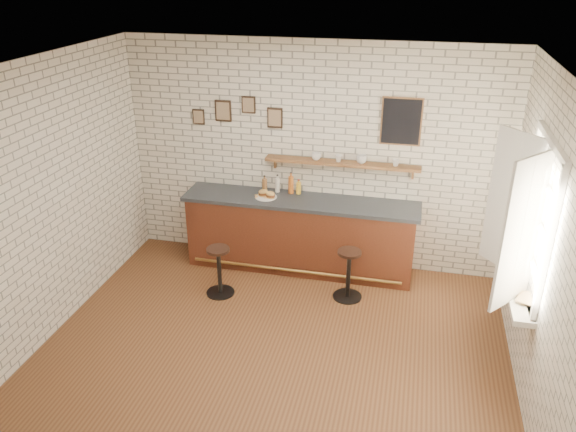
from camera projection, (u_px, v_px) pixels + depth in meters
The scene contains 21 objects.
ground at pixel (276, 343), 6.21m from camera, with size 5.00×5.00×0.00m, color brown.
bar_counter at pixel (300, 234), 7.52m from camera, with size 3.10×0.65×1.01m.
sandwich_plate at pixel (266, 197), 7.37m from camera, with size 0.28×0.28×0.01m, color white.
ciabatta_sandwich at pixel (267, 194), 7.34m from camera, with size 0.26×0.19×0.08m.
potato_chips at pixel (265, 196), 7.36m from camera, with size 0.25×0.18×0.00m.
bitters_bottle_brown at pixel (265, 185), 7.54m from camera, with size 0.07×0.07×0.22m.
bitters_bottle_white at pixel (277, 185), 7.50m from camera, with size 0.06×0.06×0.24m.
bitters_bottle_amber at pixel (291, 185), 7.46m from camera, with size 0.07×0.07×0.30m.
condiment_bottle_yellow at pixel (299, 188), 7.45m from camera, with size 0.06×0.06×0.20m.
bar_stool_left at pixel (219, 269), 6.99m from camera, with size 0.36×0.36×0.64m.
bar_stool_right at pixel (348, 273), 6.90m from camera, with size 0.37×0.37×0.65m.
wall_shelf at pixel (342, 163), 7.18m from camera, with size 2.00×0.18×0.18m.
shelf_cup_a at pixel (316, 156), 7.22m from camera, with size 0.12×0.12×0.09m, color white.
shelf_cup_b at pixel (338, 158), 7.17m from camera, with size 0.09×0.09×0.08m, color white.
shelf_cup_c at pixel (362, 159), 7.10m from camera, with size 0.14×0.14×0.11m, color white.
shelf_cup_d at pixel (396, 163), 7.02m from camera, with size 0.09×0.09×0.08m, color white.
back_wall_decor at pixel (331, 118), 7.05m from camera, with size 2.96×0.02×0.56m.
window_sill at pixel (515, 286), 5.60m from camera, with size 0.20×1.35×0.06m.
casement_window at pixel (524, 218), 5.29m from camera, with size 0.40×1.30×1.56m.
book_lower at pixel (517, 297), 5.34m from camera, with size 0.17×0.23×0.02m, color tan.
book_upper at pixel (518, 296), 5.33m from camera, with size 0.16×0.22×0.02m, color tan.
Camera 1 is at (1.28, -4.88, 3.89)m, focal length 35.00 mm.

